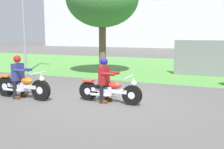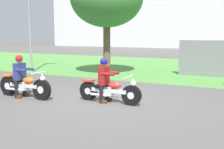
{
  "view_description": "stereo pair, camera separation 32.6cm",
  "coord_description": "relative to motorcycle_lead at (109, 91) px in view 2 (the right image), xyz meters",
  "views": [
    {
      "loc": [
        3.62,
        -7.54,
        2.09
      ],
      "look_at": [
        0.32,
        0.04,
        0.85
      ],
      "focal_mm": 43.05,
      "sensor_mm": 36.0,
      "label": 1
    },
    {
      "loc": [
        3.92,
        -7.4,
        2.09
      ],
      "look_at": [
        0.32,
        0.04,
        0.85
      ],
      "focal_mm": 43.05,
      "sensor_mm": 36.0,
      "label": 2
    }
  ],
  "objects": [
    {
      "name": "rider_lead",
      "position": [
        -0.17,
        0.0,
        0.43
      ],
      "size": [
        0.55,
        0.48,
        1.38
      ],
      "rotation": [
        0.0,
        0.0,
        -0.01
      ],
      "color": "black",
      "rests_on": "ground"
    },
    {
      "name": "rider_follow",
      "position": [
        -3.0,
        -0.63,
        0.45
      ],
      "size": [
        0.55,
        0.48,
        1.42
      ],
      "rotation": [
        0.0,
        0.0,
        -0.01
      ],
      "color": "black",
      "rests_on": "ground"
    },
    {
      "name": "motorcycle_follow",
      "position": [
        -2.83,
        -0.63,
        0.03
      ],
      "size": [
        2.14,
        0.66,
        0.9
      ],
      "rotation": [
        0.0,
        0.0,
        -0.01
      ],
      "color": "black",
      "rests_on": "ground"
    },
    {
      "name": "motorcycle_lead",
      "position": [
        0.0,
        0.0,
        0.0
      ],
      "size": [
        2.09,
        0.66,
        0.86
      ],
      "rotation": [
        0.0,
        0.0,
        -0.01
      ],
      "color": "black",
      "rests_on": "ground"
    },
    {
      "name": "ground",
      "position": [
        -0.32,
        0.16,
        -0.38
      ],
      "size": [
        120.0,
        120.0,
        0.0
      ],
      "primitive_type": "plane",
      "color": "#565451"
    },
    {
      "name": "grass_verge",
      "position": [
        -0.32,
        9.76,
        -0.37
      ],
      "size": [
        60.0,
        12.0,
        0.01
      ],
      "primitive_type": "cube",
      "color": "#549342",
      "rests_on": "ground"
    }
  ]
}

